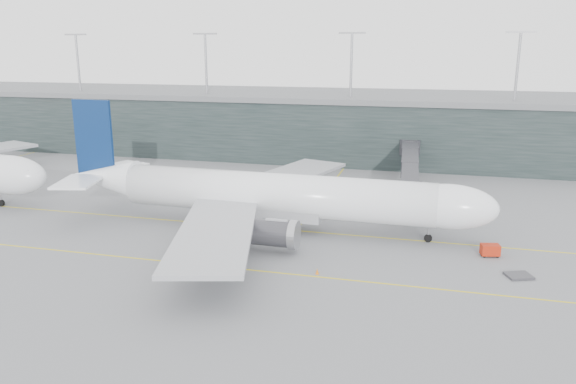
# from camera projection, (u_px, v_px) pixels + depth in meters

# --- Properties ---
(ground) EXTENTS (320.00, 320.00, 0.00)m
(ground) POSITION_uv_depth(u_px,v_px,m) (271.00, 220.00, 87.67)
(ground) COLOR slate
(ground) RESTS_ON ground
(taxiline_a) EXTENTS (160.00, 0.25, 0.02)m
(taxiline_a) POSITION_uv_depth(u_px,v_px,m) (263.00, 228.00, 83.92)
(taxiline_a) COLOR gold
(taxiline_a) RESTS_ON ground
(taxiline_b) EXTENTS (160.00, 0.25, 0.02)m
(taxiline_b) POSITION_uv_depth(u_px,v_px,m) (225.00, 267.00, 68.93)
(taxiline_b) COLOR gold
(taxiline_b) RESTS_ON ground
(taxiline_lead_main) EXTENTS (0.25, 60.00, 0.02)m
(taxiline_lead_main) POSITION_uv_depth(u_px,v_px,m) (326.00, 191.00, 105.19)
(taxiline_lead_main) COLOR gold
(taxiline_lead_main) RESTS_ON ground
(terminal) EXTENTS (240.00, 36.00, 29.00)m
(terminal) POSITION_uv_depth(u_px,v_px,m) (335.00, 124.00, 140.08)
(terminal) COLOR black
(terminal) RESTS_ON ground
(main_aircraft) EXTENTS (65.26, 61.47, 18.34)m
(main_aircraft) POSITION_uv_depth(u_px,v_px,m) (273.00, 195.00, 82.53)
(main_aircraft) COLOR white
(main_aircraft) RESTS_ON ground
(jet_bridge) EXTENTS (5.83, 46.58, 7.09)m
(jet_bridge) POSITION_uv_depth(u_px,v_px,m) (411.00, 162.00, 105.42)
(jet_bridge) COLOR #2D2D32
(jet_bridge) RESTS_ON ground
(gse_cart) EXTENTS (2.58, 1.93, 1.58)m
(gse_cart) POSITION_uv_depth(u_px,v_px,m) (490.00, 250.00, 72.43)
(gse_cart) COLOR #A7200B
(gse_cart) RESTS_ON ground
(baggage_dolly) EXTENTS (3.52, 3.20, 0.29)m
(baggage_dolly) POSITION_uv_depth(u_px,v_px,m) (519.00, 276.00, 66.04)
(baggage_dolly) COLOR #353439
(baggage_dolly) RESTS_ON ground
(uld_a) EXTENTS (2.11, 1.81, 1.71)m
(uld_a) POSITION_uv_depth(u_px,v_px,m) (265.00, 196.00, 98.47)
(uld_a) COLOR #37373C
(uld_a) RESTS_ON ground
(uld_b) EXTENTS (2.49, 2.27, 1.84)m
(uld_b) POSITION_uv_depth(u_px,v_px,m) (270.00, 195.00, 98.90)
(uld_b) COLOR #37373C
(uld_b) RESTS_ON ground
(uld_c) EXTENTS (2.54, 2.34, 1.86)m
(uld_c) POSITION_uv_depth(u_px,v_px,m) (292.00, 198.00, 96.43)
(uld_c) COLOR #37373C
(uld_c) RESTS_ON ground
(cone_nose) EXTENTS (0.48, 0.48, 0.77)m
(cone_nose) POSITION_uv_depth(u_px,v_px,m) (497.00, 246.00, 75.17)
(cone_nose) COLOR #FF530E
(cone_nose) RESTS_ON ground
(cone_wing_stbd) EXTENTS (0.44, 0.44, 0.69)m
(cone_wing_stbd) POSITION_uv_depth(u_px,v_px,m) (317.00, 271.00, 66.84)
(cone_wing_stbd) COLOR orange
(cone_wing_stbd) RESTS_ON ground
(cone_wing_port) EXTENTS (0.49, 0.49, 0.78)m
(cone_wing_port) POSITION_uv_depth(u_px,v_px,m) (352.00, 202.00, 96.67)
(cone_wing_port) COLOR #D7410B
(cone_wing_port) RESTS_ON ground
(cone_tail) EXTENTS (0.49, 0.49, 0.78)m
(cone_tail) POSITION_uv_depth(u_px,v_px,m) (196.00, 235.00, 79.47)
(cone_tail) COLOR red
(cone_tail) RESTS_ON ground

